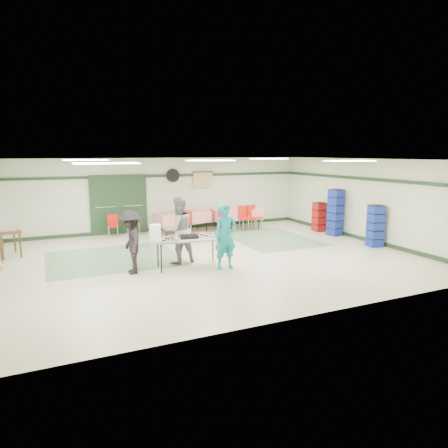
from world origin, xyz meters
name	(u,v)px	position (x,y,z in m)	size (l,w,h in m)	color
floor	(211,257)	(0.00, 0.00, 0.00)	(11.00, 11.00, 0.00)	#BFB59A
ceiling	(210,160)	(0.00, 0.00, 2.70)	(11.00, 11.00, 0.00)	silver
wall_back	(165,194)	(0.00, 4.50, 1.35)	(11.00, 11.00, 0.00)	beige
wall_front	(310,243)	(0.00, -4.50, 1.35)	(11.00, 11.00, 0.00)	beige
wall_right	(365,200)	(5.50, 0.00, 1.35)	(9.00, 9.00, 0.00)	beige
trim_back	(165,176)	(0.00, 4.47, 2.05)	(11.00, 0.06, 0.10)	#1C331D
baseboard_back	(166,228)	(0.00, 4.47, 0.06)	(11.00, 0.06, 0.12)	#1C331D
trim_right	(365,179)	(5.47, 0.00, 2.05)	(9.00, 0.06, 0.10)	#1C331D
baseboard_right	(362,238)	(5.47, 0.00, 0.06)	(9.00, 0.06, 0.12)	#1C331D
green_patch_a	(114,258)	(-2.50, 1.00, 0.00)	(3.50, 3.00, 0.01)	gray
green_patch_b	(270,238)	(2.80, 1.50, 0.00)	(2.50, 3.50, 0.01)	gray
double_door_left	(105,206)	(-2.20, 4.44, 1.05)	(0.90, 0.06, 2.10)	gray
double_door_right	(132,204)	(-1.25, 4.44, 1.05)	(0.90, 0.06, 2.10)	gray
door_frame	(119,205)	(-1.73, 4.42, 1.05)	(2.00, 0.03, 2.15)	#1C331D
wall_fan	(173,175)	(0.30, 4.44, 2.05)	(0.50, 0.50, 0.10)	black
scroll_banner	(203,180)	(1.50, 4.44, 1.85)	(0.80, 0.02, 0.60)	tan
serving_table	(188,240)	(-0.91, -0.70, 0.71)	(1.75, 0.87, 0.76)	#9B9C97
sheet_tray_right	(210,236)	(-0.32, -0.71, 0.77)	(0.55, 0.42, 0.02)	silver
sheet_tray_mid	(183,237)	(-1.00, -0.54, 0.77)	(0.60, 0.46, 0.02)	silver
sheet_tray_left	(166,241)	(-1.51, -0.78, 0.77)	(0.57, 0.43, 0.02)	silver
baking_pan	(189,237)	(-0.88, -0.68, 0.80)	(0.46, 0.29, 0.08)	black
foam_box_stack	(155,233)	(-1.74, -0.67, 0.97)	(0.26, 0.24, 0.41)	white
volunteer_teal	(226,237)	(-0.08, -1.17, 0.82)	(0.60, 0.39, 1.65)	teal
volunteer_grey	(179,230)	(-0.99, -0.19, 0.89)	(0.87, 0.68, 1.78)	gray
volunteer_dark	(131,242)	(-2.32, -0.59, 0.77)	(1.00, 0.57, 1.55)	black
dining_table_a	(237,213)	(2.61, 3.70, 0.57)	(2.01, 1.10, 0.77)	red
dining_table_b	(183,217)	(0.41, 3.70, 0.57)	(2.09, 1.20, 0.77)	red
chair_a	(245,215)	(2.67, 3.14, 0.58)	(0.46, 0.46, 0.94)	red
chair_b	(225,217)	(1.84, 3.14, 0.56)	(0.55, 0.55, 0.92)	red
chair_c	(253,215)	(3.03, 3.14, 0.58)	(0.57, 0.57, 0.94)	red
chair_d	(186,221)	(0.36, 3.13, 0.52)	(0.52, 0.52, 0.85)	red
chair_loose_a	(132,222)	(-1.38, 4.06, 0.47)	(0.51, 0.51, 0.78)	red
chair_loose_b	(113,223)	(-2.04, 3.98, 0.48)	(0.42, 0.43, 0.79)	red
crate_stack_blue_a	(335,213)	(5.15, 1.01, 0.82)	(0.42, 0.42, 1.63)	navy
crate_stack_red	(319,217)	(5.15, 1.88, 0.54)	(0.41, 0.41, 1.07)	#9E0F10
crate_stack_blue_b	(375,226)	(5.15, -0.89, 0.65)	(0.40, 0.40, 1.30)	navy
printer_table	(8,234)	(-5.15, 2.44, 0.64)	(0.76, 0.98, 0.74)	brown
office_printer	(7,224)	(-5.15, 2.47, 0.93)	(0.46, 0.41, 0.37)	beige
broom	(0,241)	(-5.23, 1.14, 0.72)	(0.03, 0.03, 1.39)	brown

